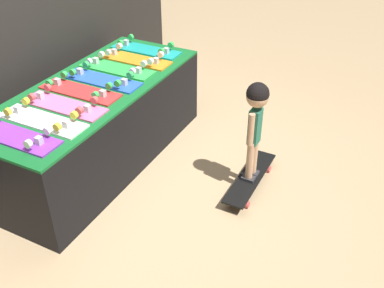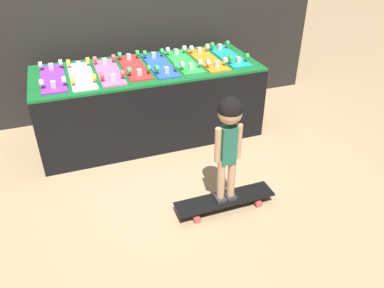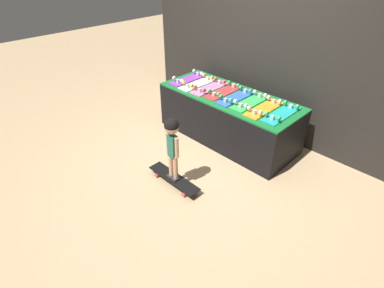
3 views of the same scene
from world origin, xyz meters
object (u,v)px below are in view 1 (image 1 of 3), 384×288
Objects in this scene: child at (256,114)px; skateboard_on_floor at (250,178)px; skateboard_green_on_rack at (117,68)px; skateboard_pink_on_rack at (64,104)px; skateboard_blue_on_rack at (102,79)px; skateboard_orange_on_rack at (135,59)px; skateboard_purple_on_rack at (14,135)px; skateboard_white_on_rack at (42,119)px; skateboard_red_on_rack at (80,90)px; skateboard_teal_on_rack at (146,49)px.

skateboard_on_floor is at bearing 64.82° from child.
skateboard_pink_on_rack is at bearing -177.76° from skateboard_green_on_rack.
skateboard_blue_on_rack is 1.00× the size of skateboard_orange_on_rack.
skateboard_white_on_rack is (0.23, -0.02, 0.00)m from skateboard_purple_on_rack.
skateboard_blue_on_rack is 0.87× the size of skateboard_on_floor.
skateboard_red_on_rack and skateboard_teal_on_rack have the same top height.
skateboard_red_on_rack is 0.93m from skateboard_teal_on_rack.
skateboard_orange_on_rack is 0.23m from skateboard_teal_on_rack.
skateboard_red_on_rack is 1.48m from skateboard_on_floor.
skateboard_orange_on_rack is at bearing -0.96° from skateboard_blue_on_rack.
skateboard_red_on_rack is at bearing 171.93° from skateboard_blue_on_rack.
skateboard_red_on_rack is 0.23m from skateboard_blue_on_rack.
skateboard_on_floor is (1.04, -1.26, -0.63)m from skateboard_purple_on_rack.
skateboard_green_on_rack is at bearing 85.96° from child.
skateboard_pink_on_rack reaches higher than skateboard_on_floor.
skateboard_purple_on_rack and skateboard_green_on_rack have the same top height.
skateboard_blue_on_rack is at bearing 1.07° from skateboard_pink_on_rack.
skateboard_red_on_rack and skateboard_orange_on_rack have the same top height.
child reaches higher than skateboard_green_on_rack.
skateboard_orange_on_rack is 1.00× the size of skateboard_teal_on_rack.
skateboard_green_on_rack is at bearing 173.51° from skateboard_orange_on_rack.
skateboard_pink_on_rack is at bearing 114.69° from skateboard_on_floor.
child reaches higher than skateboard_purple_on_rack.
skateboard_red_on_rack is at bearing 106.25° from child.
skateboard_white_on_rack is 0.23m from skateboard_pink_on_rack.
skateboard_white_on_rack is 1.48m from child.
skateboard_white_on_rack is 0.93m from skateboard_green_on_rack.
skateboard_orange_on_rack is at bearing -3.34° from skateboard_red_on_rack.
skateboard_white_on_rack is at bearing -173.90° from skateboard_red_on_rack.
skateboard_purple_on_rack is 1.75m from skateboard_on_floor.
child is at bearing -114.55° from skateboard_teal_on_rack.
skateboard_orange_on_rack is (0.93, 0.00, 0.00)m from skateboard_pink_on_rack.
child is at bearing -50.62° from skateboard_purple_on_rack.
skateboard_green_on_rack is at bearing 2.18° from skateboard_white_on_rack.
skateboard_green_on_rack reaches higher than skateboard_on_floor.
skateboard_blue_on_rack is 0.81× the size of child.
skateboard_pink_on_rack and skateboard_green_on_rack have the same top height.
skateboard_red_on_rack is 1.00× the size of skateboard_orange_on_rack.
skateboard_purple_on_rack is at bearing 129.38° from skateboard_on_floor.
skateboard_teal_on_rack is at bearing -0.63° from skateboard_red_on_rack.
skateboard_blue_on_rack is at bearing 95.02° from skateboard_on_floor.
skateboard_pink_on_rack and skateboard_red_on_rack have the same top height.
skateboard_green_on_rack is at bearing -179.49° from skateboard_teal_on_rack.
skateboard_purple_on_rack is 1.00× the size of skateboard_blue_on_rack.
skateboard_white_on_rack is at bearing -178.38° from skateboard_teal_on_rack.
skateboard_purple_on_rack is 0.81× the size of child.
skateboard_green_on_rack and skateboard_orange_on_rack have the same top height.
skateboard_purple_on_rack is 1.00× the size of skateboard_green_on_rack.
skateboard_purple_on_rack is 0.87× the size of skateboard_on_floor.
skateboard_pink_on_rack is at bearing 116.08° from child.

